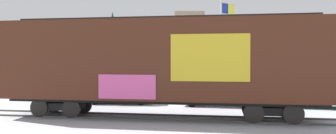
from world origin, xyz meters
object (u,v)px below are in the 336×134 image
at_px(flagpole, 224,34).
at_px(parked_car_black, 121,90).
at_px(parked_car_white, 218,92).
at_px(parked_car_green, 321,94).
at_px(freight_car, 161,61).

bearing_deg(flagpole, parked_car_black, -144.17).
height_order(flagpole, parked_car_white, flagpole).
bearing_deg(parked_car_white, parked_car_green, 0.96).
height_order(parked_car_white, parked_car_green, parked_car_white).
bearing_deg(flagpole, freight_car, -106.91).
xyz_separation_m(freight_car, parked_car_black, (-3.63, 5.17, -1.91)).
distance_m(freight_car, parked_car_white, 5.94).
xyz_separation_m(freight_car, parked_car_white, (2.67, 4.94, -1.93)).
height_order(flagpole, parked_car_black, flagpole).
relative_size(parked_car_black, parked_car_green, 1.03).
bearing_deg(parked_car_black, parked_car_white, -2.09).
distance_m(flagpole, parked_car_black, 9.11).
height_order(freight_car, parked_car_green, freight_car).
relative_size(freight_car, parked_car_black, 3.42).
xyz_separation_m(freight_car, parked_car_green, (8.72, 5.04, -1.98)).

